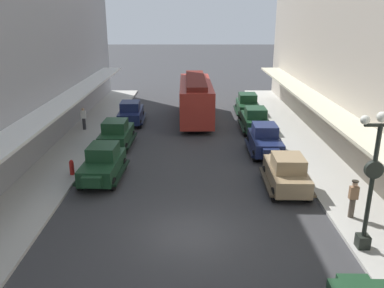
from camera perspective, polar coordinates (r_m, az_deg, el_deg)
ground_plane at (r=16.21m, az=-0.11°, el=-12.84°), size 200.00×200.00×0.00m
sidewalk_left at (r=17.87m, az=-25.46°, el=-11.36°), size 3.00×60.00×0.15m
sidewalk_right at (r=17.78m, az=25.38°, el=-11.49°), size 3.00×60.00×0.15m
parked_car_0 at (r=20.12m, az=13.74°, el=-3.93°), size 2.22×4.29×1.84m
parked_car_1 at (r=24.96m, az=10.75°, el=0.67°), size 2.17×4.27×1.84m
parked_car_2 at (r=34.36m, az=8.31°, el=5.66°), size 2.20×4.28×1.84m
parked_car_3 at (r=31.68m, az=-8.55°, el=4.57°), size 2.28×4.31×1.84m
parked_car_5 at (r=26.30m, az=-10.60°, el=1.59°), size 2.21×4.29×1.84m
parked_car_6 at (r=21.27m, az=-12.48°, el=-2.60°), size 2.26×4.30×1.84m
parked_car_7 at (r=29.66m, az=9.33°, el=3.58°), size 2.15×4.26×1.84m
streetcar at (r=32.35m, az=0.81°, el=6.80°), size 2.68×9.64×3.46m
lamp_post_with_clock at (r=15.17m, az=24.89°, el=-4.34°), size 1.42×0.44×5.16m
fire_hydrant at (r=22.13m, az=-16.71°, el=-3.18°), size 0.24×0.24×0.82m
pedestrian_0 at (r=30.34m, az=-15.09°, el=3.60°), size 0.36×0.24×1.64m
pedestrian_1 at (r=18.02m, az=22.47°, el=-7.33°), size 0.36×0.28×1.67m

